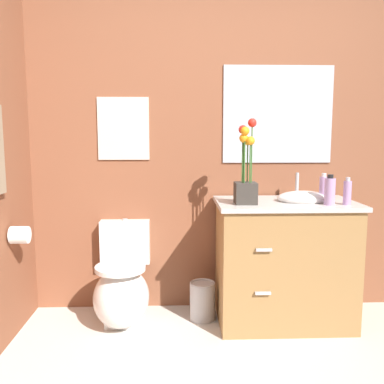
{
  "coord_description": "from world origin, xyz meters",
  "views": [
    {
      "loc": [
        -0.39,
        -1.54,
        1.31
      ],
      "look_at": [
        -0.29,
        1.19,
        0.93
      ],
      "focal_mm": 39.31,
      "sensor_mm": 36.0,
      "label": 1
    }
  ],
  "objects": [
    {
      "name": "hand_wash_bottle",
      "position": [
        0.59,
        1.08,
        0.95
      ],
      "size": [
        0.07,
        0.07,
        0.2
      ],
      "color": "#B28CBF",
      "rests_on": "vanity_cabinet"
    },
    {
      "name": "flower_vase",
      "position": [
        0.06,
        1.16,
        1.05
      ],
      "size": [
        0.14,
        0.14,
        0.55
      ],
      "color": "#38332D",
      "rests_on": "vanity_cabinet"
    },
    {
      "name": "toilet_paper_roll",
      "position": [
        -1.38,
        1.07,
        0.68
      ],
      "size": [
        0.11,
        0.11,
        0.11
      ],
      "primitive_type": "cylinder",
      "rotation": [
        0.0,
        1.57,
        0.0
      ],
      "color": "white"
    },
    {
      "name": "wall_mirror",
      "position": [
        0.35,
        1.54,
        1.45
      ],
      "size": [
        0.8,
        0.01,
        0.7
      ],
      "primitive_type": "cube",
      "color": "#B2BCC6"
    },
    {
      "name": "toilet",
      "position": [
        -0.77,
        1.27,
        0.24
      ],
      "size": [
        0.38,
        0.59,
        0.69
      ],
      "color": "white",
      "rests_on": "ground_plane"
    },
    {
      "name": "soap_bottle",
      "position": [
        0.59,
        1.21,
        0.95
      ],
      "size": [
        0.06,
        0.06,
        0.19
      ],
      "color": "#B28CBF",
      "rests_on": "vanity_cabinet"
    },
    {
      "name": "lotion_bottle",
      "position": [
        0.7,
        1.09,
        0.94
      ],
      "size": [
        0.05,
        0.05,
        0.18
      ],
      "color": "#B28CBF",
      "rests_on": "vanity_cabinet"
    },
    {
      "name": "vanity_cabinet",
      "position": [
        0.35,
        1.24,
        0.44
      ],
      "size": [
        0.94,
        0.56,
        1.04
      ],
      "color": "#9E7242",
      "rests_on": "ground_plane"
    },
    {
      "name": "trash_bin",
      "position": [
        -0.21,
        1.3,
        0.14
      ],
      "size": [
        0.18,
        0.18,
        0.27
      ],
      "color": "#B7B7BC",
      "rests_on": "ground_plane"
    },
    {
      "name": "wall_poster",
      "position": [
        -0.77,
        1.54,
        1.35
      ],
      "size": [
        0.37,
        0.01,
        0.45
      ],
      "primitive_type": "cube",
      "color": "beige"
    },
    {
      "name": "wall_back",
      "position": [
        0.2,
        1.57,
        1.25
      ],
      "size": [
        4.51,
        0.05,
        2.5
      ],
      "primitive_type": "cube",
      "color": "brown",
      "rests_on": "ground_plane"
    }
  ]
}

